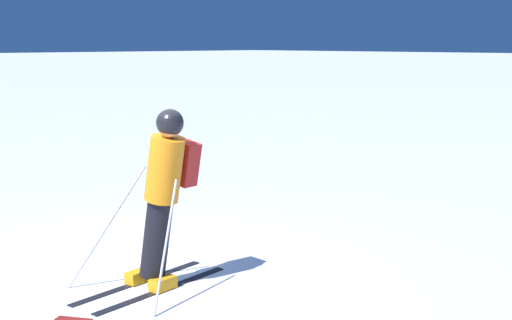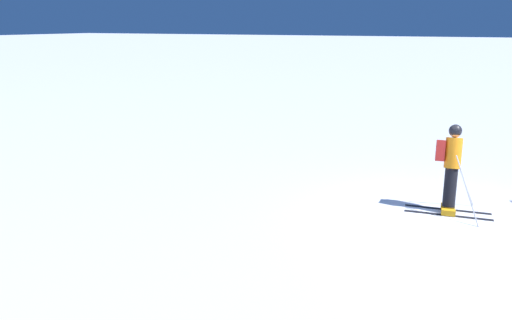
{
  "view_description": "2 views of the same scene",
  "coord_description": "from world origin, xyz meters",
  "views": [
    {
      "loc": [
        6.22,
        -4.17,
        2.49
      ],
      "look_at": [
        -0.62,
        2.61,
        0.89
      ],
      "focal_mm": 50.0,
      "sensor_mm": 36.0,
      "label": 1
    },
    {
      "loc": [
        -10.27,
        -0.53,
        3.9
      ],
      "look_at": [
        -0.38,
        4.12,
        0.9
      ],
      "focal_mm": 35.0,
      "sensor_mm": 36.0,
      "label": 2
    }
  ],
  "objects": [
    {
      "name": "ground_plane",
      "position": [
        0.0,
        0.0,
        0.0
      ],
      "size": [
        300.0,
        300.0,
        0.0
      ],
      "primitive_type": "plane",
      "color": "white"
    },
    {
      "name": "skier",
      "position": [
        0.67,
        0.05,
        1.05
      ],
      "size": [
        1.28,
        1.8,
        1.88
      ],
      "rotation": [
        0.0,
        0.0,
        0.12
      ],
      "color": "black",
      "rests_on": "ground"
    }
  ]
}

